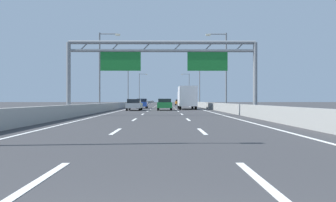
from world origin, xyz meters
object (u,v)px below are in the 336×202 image
(sign_gantry, at_px, (163,59))
(yellow_car, at_px, (164,103))
(streetlamp_right_distant, at_px, (188,87))
(silver_car, at_px, (134,105))
(streetlamp_left_distant, at_px, (140,87))
(streetlamp_right_mid, at_px, (224,67))
(streetlamp_right_far, at_px, (199,81))
(blue_car, at_px, (142,103))
(orange_car, at_px, (179,102))
(streetlamp_left_mid, at_px, (102,66))
(streetlamp_left_far, at_px, (129,81))
(box_truck, at_px, (187,97))
(green_car, at_px, (165,104))

(sign_gantry, relative_size, yellow_car, 3.71)
(streetlamp_right_distant, bearing_deg, silver_car, -99.66)
(streetlamp_left_distant, bearing_deg, streetlamp_right_mid, -77.44)
(streetlamp_right_far, bearing_deg, streetlamp_left_distant, 114.02)
(blue_car, bearing_deg, silver_car, -90.97)
(orange_car, xyz_separation_m, yellow_car, (-3.73, -25.79, -0.04))
(streetlamp_left_mid, bearing_deg, silver_car, 24.83)
(streetlamp_left_mid, distance_m, streetlamp_right_distant, 68.65)
(streetlamp_left_far, relative_size, orange_car, 2.27)
(sign_gantry, bearing_deg, streetlamp_right_mid, 60.68)
(streetlamp_left_far, bearing_deg, streetlamp_right_mid, -65.98)
(streetlamp_right_mid, relative_size, blue_car, 2.17)
(box_truck, bearing_deg, yellow_car, 105.29)
(silver_car, height_order, yellow_car, silver_car)
(streetlamp_right_far, distance_m, blue_car, 23.10)
(streetlamp_right_distant, relative_size, yellow_car, 2.18)
(silver_car, bearing_deg, yellow_car, 78.70)
(streetlamp_left_mid, relative_size, streetlamp_left_far, 1.00)
(blue_car, bearing_deg, streetlamp_right_mid, -51.44)
(green_car, bearing_deg, silver_car, -164.19)
(yellow_car, bearing_deg, streetlamp_left_mid, -110.49)
(streetlamp_right_far, bearing_deg, streetlamp_left_far, 180.00)
(streetlamp_left_distant, xyz_separation_m, green_car, (7.67, -64.15, -4.63))
(streetlamp_right_mid, height_order, streetlamp_right_distant, same)
(streetlamp_right_far, distance_m, yellow_car, 16.13)
(blue_car, xyz_separation_m, box_truck, (6.81, -6.01, 0.97))
(sign_gantry, distance_m, box_truck, 21.37)
(streetlamp_right_distant, relative_size, box_truck, 1.18)
(streetlamp_right_far, relative_size, orange_car, 2.27)
(streetlamp_right_mid, height_order, silver_car, streetlamp_right_mid)
(streetlamp_right_mid, distance_m, streetlamp_right_distant, 67.01)
(streetlamp_right_distant, relative_size, silver_car, 2.08)
(sign_gantry, bearing_deg, streetlamp_left_far, 99.13)
(blue_car, relative_size, yellow_car, 1.00)
(green_car, height_order, box_truck, box_truck)
(green_car, xyz_separation_m, box_truck, (3.18, 4.80, 0.98))
(streetlamp_left_mid, relative_size, streetlamp_right_far, 1.00)
(streetlamp_left_far, xyz_separation_m, blue_car, (4.03, -19.83, -4.62))
(box_truck, bearing_deg, green_car, -123.49)
(streetlamp_left_far, xyz_separation_m, streetlamp_right_distant, (14.93, 33.50, 0.00))
(streetlamp_right_mid, relative_size, orange_car, 2.27)
(streetlamp_left_far, height_order, green_car, streetlamp_left_far)
(streetlamp_right_mid, height_order, yellow_car, streetlamp_right_mid)
(yellow_car, xyz_separation_m, box_truck, (3.37, -12.33, 1.03))
(streetlamp_left_far, xyz_separation_m, streetlamp_right_far, (14.93, 0.00, 0.00))
(blue_car, bearing_deg, orange_car, 77.41)
(orange_car, height_order, box_truck, box_truck)
(orange_car, bearing_deg, green_car, -94.71)
(streetlamp_left_far, relative_size, box_truck, 1.18)
(orange_car, bearing_deg, streetlamp_right_distant, 80.04)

